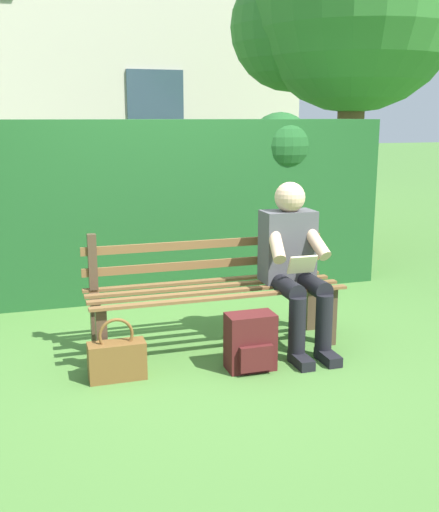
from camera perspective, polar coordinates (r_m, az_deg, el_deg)
ground at (r=4.50m, az=-0.38°, el=-8.52°), size 60.00×60.00×0.00m
park_bench at (r=4.42m, az=-0.63°, el=-3.08°), size 1.81×0.50×0.85m
person_seated at (r=4.41m, az=6.93°, el=-0.48°), size 0.44×0.73×1.18m
hedge_backdrop at (r=5.79m, az=-7.54°, el=4.84°), size 4.66×0.76×1.68m
tree at (r=7.93m, az=11.53°, el=21.53°), size 2.65×2.52×4.20m
backpack at (r=4.08m, az=2.90°, el=-7.99°), size 0.32×0.26×0.38m
handbag at (r=4.00m, az=-9.48°, el=-9.40°), size 0.36×0.15×0.41m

